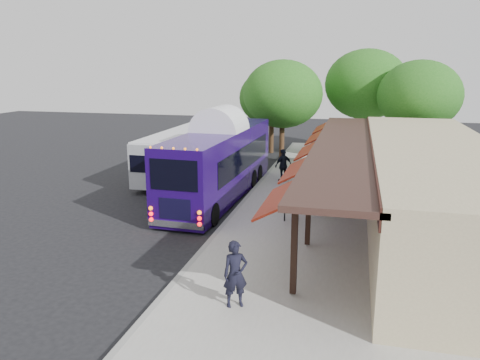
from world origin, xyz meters
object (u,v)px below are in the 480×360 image
Objects in this scene: ped_d at (323,158)px; sign_board at (285,203)px; ped_b at (302,178)px; ped_a at (235,274)px; coach_bus at (220,159)px; ped_c at (283,165)px; city_bus at (184,150)px.

ped_d is 9.86m from sign_board.
ped_b is at bearing 79.44° from sign_board.
ped_a is 1.59× the size of sign_board.
coach_bus is 4.62m from ped_c.
city_bus is at bearing 131.59° from coach_bus.
ped_c is at bearing 40.88° from ped_d.
coach_bus is 6.20× the size of ped_d.
ped_a is 14.81m from ped_c.
city_bus reaches higher than ped_c.
coach_bus is at bearing -4.38° from ped_b.
coach_bus reaches higher than sign_board.
ped_b is at bearing 71.93° from ped_d.
ped_a reaches higher than sign_board.
ped_a is (7.39, -15.61, -0.45)m from city_bus.
ped_c is (2.78, 3.57, -0.92)m from coach_bus.
ped_b is 4.18m from sign_board.
sign_board is (0.22, 7.66, -0.14)m from ped_a.
ped_c is 1.59× the size of sign_board.
city_bus is 8.73× the size of sign_board.
ped_b is (7.86, -3.79, -0.46)m from city_bus.
ped_d is at bearing -171.97° from ped_c.
ped_a reaches higher than ped_b.
coach_bus is 6.20× the size of ped_a.
coach_bus is 9.87× the size of sign_board.
sign_board is at bearing 60.25° from ped_a.
city_bus is 5.51× the size of ped_b.
ped_a is 11.83m from ped_b.
city_bus is (-3.65, 4.40, -0.47)m from coach_bus.
coach_bus is 11.85m from ped_a.
ped_b is (0.47, 11.82, -0.01)m from ped_a.
ped_b is (4.21, 0.61, -0.92)m from coach_bus.
coach_bus is at bearing 80.31° from ped_a.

